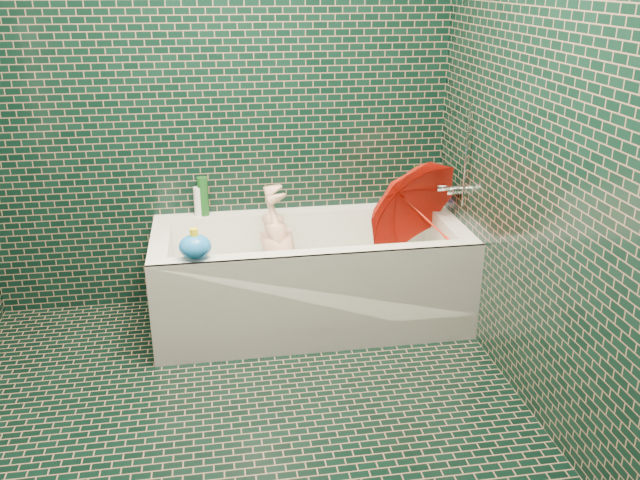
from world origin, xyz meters
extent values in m
plane|color=black|center=(0.00, 0.00, 0.00)|extent=(2.80, 2.80, 0.00)
plane|color=black|center=(0.00, 1.40, 1.25)|extent=(2.80, 0.00, 2.80)
plane|color=black|center=(0.00, -1.40, 1.25)|extent=(2.80, 0.00, 2.80)
plane|color=black|center=(1.30, 0.00, 1.25)|extent=(0.00, 2.80, 2.80)
cube|color=white|center=(0.45, 1.02, 0.07)|extent=(1.70, 0.75, 0.15)
cube|color=white|center=(0.45, 1.35, 0.35)|extent=(1.70, 0.10, 0.40)
cube|color=white|center=(0.45, 0.70, 0.35)|extent=(1.70, 0.10, 0.40)
cube|color=white|center=(1.25, 1.02, 0.35)|extent=(0.10, 0.55, 0.40)
cube|color=white|center=(-0.35, 1.02, 0.35)|extent=(0.10, 0.55, 0.40)
cube|color=white|center=(0.45, 0.66, 0.28)|extent=(1.70, 0.02, 0.55)
cube|color=#5AD52A|center=(0.45, 1.02, 0.16)|extent=(1.35, 0.47, 0.01)
cube|color=silver|center=(0.45, 1.02, 0.30)|extent=(1.48, 0.53, 0.00)
cylinder|color=silver|center=(1.28, 1.02, 0.73)|extent=(0.14, 0.05, 0.05)
cylinder|color=silver|center=(1.20, 1.08, 0.73)|extent=(0.05, 0.04, 0.04)
cylinder|color=silver|center=(1.27, 0.92, 0.95)|extent=(0.01, 0.01, 0.55)
imported|color=#EDB094|center=(0.32, 1.07, 0.31)|extent=(0.95, 0.40, 0.33)
imported|color=red|center=(1.07, 0.96, 0.61)|extent=(0.85, 0.88, 0.86)
imported|color=white|center=(1.18, 1.35, 0.55)|extent=(0.12, 0.12, 0.25)
imported|color=#53207A|center=(1.24, 1.33, 0.55)|extent=(0.10, 0.10, 0.20)
imported|color=#144919|center=(1.20, 1.36, 0.55)|extent=(0.14, 0.14, 0.17)
cylinder|color=#144919|center=(1.14, 1.34, 0.67)|extent=(0.07, 0.07, 0.23)
cylinder|color=silver|center=(1.13, 1.33, 0.64)|extent=(0.06, 0.06, 0.18)
cylinder|color=#144919|center=(-0.12, 1.35, 0.66)|extent=(0.08, 0.08, 0.22)
cylinder|color=white|center=(-0.14, 1.35, 0.63)|extent=(0.07, 0.07, 0.17)
ellipsoid|color=yellow|center=(1.05, 1.37, 0.59)|extent=(0.11, 0.11, 0.07)
sphere|color=yellow|center=(1.08, 1.38, 0.63)|extent=(0.05, 0.05, 0.05)
cone|color=orange|center=(1.10, 1.39, 0.63)|extent=(0.03, 0.03, 0.02)
ellipsoid|color=blue|center=(-0.16, 0.70, 0.62)|extent=(0.20, 0.18, 0.12)
cylinder|color=yellow|center=(-0.16, 0.70, 0.69)|extent=(0.04, 0.04, 0.04)
camera|label=1|loc=(-0.06, -2.37, 1.85)|focal=38.00mm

